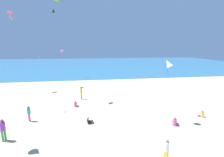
{
  "coord_description": "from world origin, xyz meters",
  "views": [
    {
      "loc": [
        -2.5,
        -8.57,
        7.02
      ],
      "look_at": [
        0.0,
        7.98,
        3.71
      ],
      "focal_mm": 26.71,
      "sensor_mm": 36.0,
      "label": 1
    }
  ],
  "objects_px": {
    "person_7": "(3,129)",
    "person_2": "(166,149)",
    "kite_black": "(53,11)",
    "kite_green": "(39,58)",
    "beach_chair_far_left": "(89,121)",
    "person_6": "(175,122)",
    "kite_pink": "(12,17)",
    "kite_white": "(168,63)",
    "person_0": "(81,93)",
    "kite_magenta": "(61,51)",
    "kite_red": "(9,12)",
    "person_4": "(76,105)",
    "person_3": "(202,114)",
    "kite_lime": "(58,0)",
    "person_5": "(29,113)"
  },
  "relations": [
    {
      "from": "person_4",
      "to": "person_6",
      "type": "height_order",
      "value": "person_6"
    },
    {
      "from": "person_7",
      "to": "kite_pink",
      "type": "bearing_deg",
      "value": -39.95
    },
    {
      "from": "kite_red",
      "to": "beach_chair_far_left",
      "type": "bearing_deg",
      "value": -50.0
    },
    {
      "from": "person_4",
      "to": "kite_magenta",
      "type": "relative_size",
      "value": 0.47
    },
    {
      "from": "kite_pink",
      "to": "person_3",
      "type": "bearing_deg",
      "value": -14.64
    },
    {
      "from": "person_4",
      "to": "kite_black",
      "type": "height_order",
      "value": "kite_black"
    },
    {
      "from": "person_6",
      "to": "kite_pink",
      "type": "xyz_separation_m",
      "value": [
        -15.0,
        6.15,
        9.54
      ]
    },
    {
      "from": "person_3",
      "to": "kite_red",
      "type": "bearing_deg",
      "value": 3.27
    },
    {
      "from": "person_2",
      "to": "kite_magenta",
      "type": "bearing_deg",
      "value": -109.53
    },
    {
      "from": "person_5",
      "to": "kite_pink",
      "type": "height_order",
      "value": "kite_pink"
    },
    {
      "from": "person_7",
      "to": "person_2",
      "type": "bearing_deg",
      "value": -159.69
    },
    {
      "from": "kite_green",
      "to": "kite_black",
      "type": "bearing_deg",
      "value": -1.95
    },
    {
      "from": "person_6",
      "to": "beach_chair_far_left",
      "type": "bearing_deg",
      "value": 145.23
    },
    {
      "from": "beach_chair_far_left",
      "to": "person_3",
      "type": "xyz_separation_m",
      "value": [
        11.18,
        -0.28,
        0.0
      ]
    },
    {
      "from": "person_2",
      "to": "kite_lime",
      "type": "distance_m",
      "value": 18.78
    },
    {
      "from": "person_0",
      "to": "kite_green",
      "type": "bearing_deg",
      "value": -64.47
    },
    {
      "from": "kite_magenta",
      "to": "kite_pink",
      "type": "height_order",
      "value": "kite_pink"
    },
    {
      "from": "person_2",
      "to": "kite_green",
      "type": "xyz_separation_m",
      "value": [
        -15.16,
        30.74,
        3.55
      ]
    },
    {
      "from": "person_5",
      "to": "kite_magenta",
      "type": "xyz_separation_m",
      "value": [
        1.33,
        13.27,
        5.31
      ]
    },
    {
      "from": "person_7",
      "to": "kite_pink",
      "type": "xyz_separation_m",
      "value": [
        -1.09,
        6.56,
        8.83
      ]
    },
    {
      "from": "person_7",
      "to": "kite_magenta",
      "type": "relative_size",
      "value": 1.14
    },
    {
      "from": "person_7",
      "to": "kite_white",
      "type": "height_order",
      "value": "kite_white"
    },
    {
      "from": "kite_black",
      "to": "person_2",
      "type": "bearing_deg",
      "value": -69.64
    },
    {
      "from": "kite_black",
      "to": "kite_green",
      "type": "bearing_deg",
      "value": 178.05
    },
    {
      "from": "person_3",
      "to": "kite_magenta",
      "type": "distance_m",
      "value": 22.17
    },
    {
      "from": "kite_white",
      "to": "kite_lime",
      "type": "bearing_deg",
      "value": 143.24
    },
    {
      "from": "beach_chair_far_left",
      "to": "kite_magenta",
      "type": "height_order",
      "value": "kite_magenta"
    },
    {
      "from": "person_3",
      "to": "person_6",
      "type": "bearing_deg",
      "value": 53.93
    },
    {
      "from": "person_7",
      "to": "kite_black",
      "type": "bearing_deg",
      "value": -48.36
    },
    {
      "from": "person_6",
      "to": "kite_black",
      "type": "xyz_separation_m",
      "value": [
        -14.39,
        26.18,
        14.08
      ]
    },
    {
      "from": "person_0",
      "to": "kite_white",
      "type": "distance_m",
      "value": 12.18
    },
    {
      "from": "person_2",
      "to": "kite_lime",
      "type": "bearing_deg",
      "value": -101.75
    },
    {
      "from": "person_7",
      "to": "kite_black",
      "type": "xyz_separation_m",
      "value": [
        -0.48,
        26.59,
        13.38
      ]
    },
    {
      "from": "person_7",
      "to": "kite_magenta",
      "type": "distance_m",
      "value": 17.4
    },
    {
      "from": "person_4",
      "to": "kite_red",
      "type": "height_order",
      "value": "kite_red"
    },
    {
      "from": "beach_chair_far_left",
      "to": "kite_pink",
      "type": "bearing_deg",
      "value": 143.43
    },
    {
      "from": "beach_chair_far_left",
      "to": "person_6",
      "type": "height_order",
      "value": "person_6"
    },
    {
      "from": "kite_magenta",
      "to": "kite_white",
      "type": "distance_m",
      "value": 18.94
    },
    {
      "from": "person_2",
      "to": "kite_black",
      "type": "distance_m",
      "value": 35.32
    },
    {
      "from": "person_0",
      "to": "kite_lime",
      "type": "height_order",
      "value": "kite_lime"
    },
    {
      "from": "person_0",
      "to": "kite_black",
      "type": "height_order",
      "value": "kite_black"
    },
    {
      "from": "person_2",
      "to": "kite_red",
      "type": "bearing_deg",
      "value": -93.58
    },
    {
      "from": "person_2",
      "to": "kite_black",
      "type": "height_order",
      "value": "kite_black"
    },
    {
      "from": "kite_black",
      "to": "kite_pink",
      "type": "bearing_deg",
      "value": -91.74
    },
    {
      "from": "kite_magenta",
      "to": "kite_green",
      "type": "xyz_separation_m",
      "value": [
        -6.4,
        10.25,
        -1.74
      ]
    },
    {
      "from": "kite_magenta",
      "to": "kite_red",
      "type": "xyz_separation_m",
      "value": [
        -6.73,
        -1.43,
        5.68
      ]
    },
    {
      "from": "kite_red",
      "to": "person_5",
      "type": "bearing_deg",
      "value": -65.48
    },
    {
      "from": "person_2",
      "to": "kite_green",
      "type": "relative_size",
      "value": 1.09
    },
    {
      "from": "person_2",
      "to": "kite_black",
      "type": "relative_size",
      "value": 1.08
    },
    {
      "from": "person_0",
      "to": "kite_pink",
      "type": "distance_m",
      "value": 11.39
    }
  ]
}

